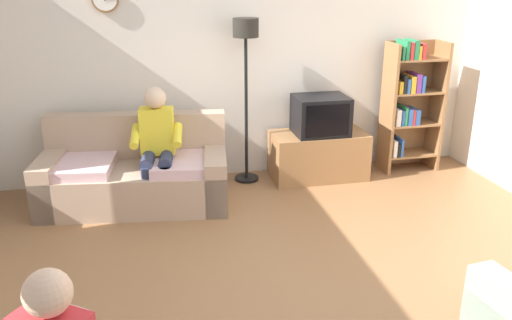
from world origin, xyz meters
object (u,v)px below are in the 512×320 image
Objects in this scene: tv_stand at (318,155)px; tv at (321,115)px; couch at (135,175)px; floor_lamp at (246,56)px; person_on_couch at (157,142)px; bookshelf at (409,101)px.

tv reaches higher than tv_stand.
tv_stand is (2.11, 0.30, -0.04)m from couch.
tv_stand is 1.83× the size of tv.
floor_lamp is 1.49× the size of person_on_couch.
tv_stand is 0.59× the size of floor_lamp.
tv is at bearing -175.34° from bookshelf.
tv is (2.11, 0.28, 0.45)m from couch.
person_on_couch is at bearing -24.21° from couch.
person_on_couch is (-1.87, -0.39, -0.07)m from tv.
tv is at bearing -90.00° from tv_stand.
bookshelf is 3.04m from person_on_couch.
bookshelf reaches higher than couch.
tv is 1.14m from bookshelf.
person_on_couch reaches higher than tv.
bookshelf is 2.07m from floor_lamp.
person_on_couch is (0.24, -0.11, 0.39)m from couch.
tv_stand is at bearing 8.13° from couch.
couch is at bearing -162.46° from floor_lamp.
floor_lamp is (-1.98, 0.03, 0.60)m from bookshelf.
bookshelf is (3.24, 0.37, 0.54)m from couch.
couch is 2.13m from tv_stand.
tv_stand is 1.96m from person_on_couch.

